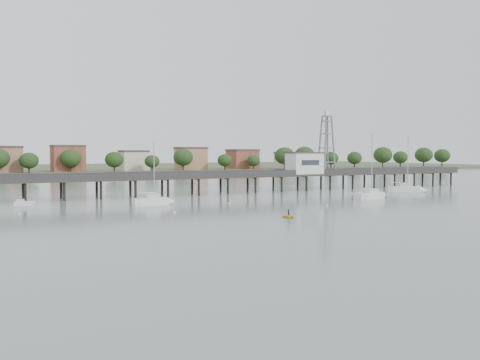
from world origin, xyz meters
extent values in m
plane|color=slate|center=(0.00, 0.00, 0.00)|extent=(500.00, 500.00, 0.00)
cube|color=#2D2823|center=(0.00, 60.00, 3.75)|extent=(150.00, 5.00, 0.50)
cube|color=#333335|center=(0.00, 57.60, 4.55)|extent=(150.00, 0.12, 1.10)
cube|color=#333335|center=(0.00, 62.40, 4.55)|extent=(150.00, 0.12, 1.10)
cylinder|color=black|center=(0.00, 58.10, 1.80)|extent=(0.50, 0.50, 4.40)
cylinder|color=black|center=(0.00, 61.90, 1.80)|extent=(0.50, 0.50, 4.40)
cylinder|color=black|center=(73.00, 58.10, 1.80)|extent=(0.50, 0.50, 4.40)
cylinder|color=black|center=(73.00, 61.90, 1.80)|extent=(0.50, 0.50, 4.40)
cube|color=silver|center=(25.00, 60.00, 6.50)|extent=(8.00, 5.00, 5.00)
cube|color=#4C3833|center=(25.00, 60.00, 9.15)|extent=(8.40, 5.40, 0.30)
cube|color=slate|center=(31.50, 60.00, 18.15)|extent=(1.80, 1.80, 0.30)
cube|color=silver|center=(31.50, 60.00, 18.90)|extent=(0.90, 0.90, 1.20)
cube|color=white|center=(23.34, 34.38, 0.48)|extent=(6.57, 3.63, 1.65)
cone|color=white|center=(27.14, 35.17, 0.48)|extent=(3.03, 2.89, 2.42)
cube|color=silver|center=(23.34, 34.38, 1.65)|extent=(3.10, 2.45, 0.75)
cylinder|color=#A5A8AA|center=(23.76, 34.47, 7.12)|extent=(0.18, 0.18, 11.64)
cylinder|color=#A5A8AA|center=(22.33, 34.17, 2.20)|extent=(3.57, 0.86, 0.12)
cube|color=white|center=(-19.05, 41.94, 0.48)|extent=(5.23, 2.03, 1.65)
cone|color=white|center=(-15.78, 41.94, 0.48)|extent=(2.18, 2.03, 2.03)
cube|color=silver|center=(-19.05, 41.94, 1.65)|extent=(2.32, 1.63, 0.75)
cylinder|color=#A5A8AA|center=(-18.69, 41.94, 6.20)|extent=(0.18, 0.18, 9.80)
cylinder|color=#A5A8AA|center=(-19.92, 41.94, 2.20)|extent=(3.05, 0.12, 0.12)
cube|color=white|center=(42.82, 44.69, 0.48)|extent=(6.41, 5.64, 1.65)
cone|color=white|center=(45.93, 42.37, 0.48)|extent=(3.51, 3.48, 2.41)
cube|color=silver|center=(42.82, 44.69, 1.65)|extent=(3.36, 3.19, 0.75)
cylinder|color=#A5A8AA|center=(43.17, 44.43, 7.11)|extent=(0.18, 0.18, 11.62)
cylinder|color=#A5A8AA|center=(42.00, 45.31, 2.20)|extent=(2.97, 2.26, 0.12)
cube|color=white|center=(-39.01, 50.98, 0.32)|extent=(3.57, 2.45, 0.92)
cube|color=silver|center=(-39.69, 51.24, 0.87)|extent=(1.42, 1.42, 0.55)
imported|color=yellow|center=(-7.50, 15.92, 0.00)|extent=(1.66, 0.51, 2.31)
imported|color=black|center=(-7.50, 15.92, 0.00)|extent=(0.75, 1.12, 0.25)
ellipsoid|color=beige|center=(-41.08, 37.16, 0.08)|extent=(0.56, 0.56, 0.39)
ellipsoid|color=beige|center=(-19.77, 29.00, 0.08)|extent=(0.56, 0.56, 0.39)
ellipsoid|color=beige|center=(7.18, 26.79, 0.08)|extent=(0.56, 0.56, 0.39)
ellipsoid|color=beige|center=(28.30, 46.28, 0.08)|extent=(0.56, 0.56, 0.39)
ellipsoid|color=beige|center=(-5.91, 38.25, 0.08)|extent=(0.56, 0.56, 0.39)
cube|color=#475133|center=(0.00, 245.00, 0.50)|extent=(500.00, 170.00, 1.40)
cube|color=brown|center=(-35.00, 183.00, 5.70)|extent=(13.00, 10.50, 9.00)
cube|color=brown|center=(-10.00, 183.00, 5.70)|extent=(13.00, 10.50, 9.00)
cube|color=brown|center=(18.00, 183.00, 5.70)|extent=(13.00, 10.50, 9.00)
cube|color=brown|center=(45.00, 183.00, 5.70)|extent=(13.00, 10.50, 9.00)
cube|color=brown|center=(72.00, 183.00, 5.70)|extent=(13.00, 10.50, 9.00)
cube|color=brown|center=(100.00, 183.00, 5.70)|extent=(13.00, 10.50, 9.00)
ellipsoid|color=#193214|center=(0.00, 171.00, 6.00)|extent=(8.00, 8.00, 6.80)
ellipsoid|color=#193214|center=(120.00, 171.00, 6.00)|extent=(8.00, 8.00, 6.80)
camera|label=1|loc=(-47.92, -47.69, 9.29)|focal=40.00mm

